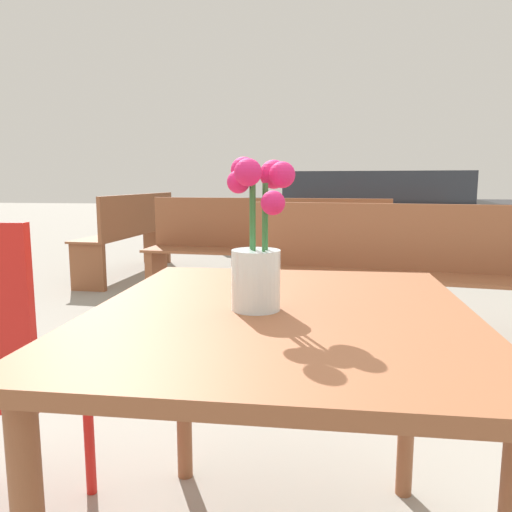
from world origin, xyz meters
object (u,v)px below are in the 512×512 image
Objects in this scene: bench_far at (133,231)px; parked_car at (376,211)px; bench_near at (402,268)px; bicycle at (316,244)px; table_front at (281,347)px; bench_middle at (266,246)px; flower_vase at (258,249)px.

parked_car reaches higher than bench_far.
bicycle is at bearing 102.95° from bench_near.
bench_far is 1.47× the size of bicycle.
table_front is 0.21× the size of parked_car.
bench_middle reaches higher than table_front.
table_front is 0.50× the size of bench_middle.
bicycle reaches higher than table_front.
bench_near is at bearing 73.64° from table_front.
parked_car is (1.23, 3.74, 0.07)m from bench_middle.
bicycle is 0.25× the size of parked_car.
bicycle is at bearing 8.57° from bench_far.
flower_vase is at bearing -65.08° from bench_far.
flower_vase is (-0.05, -0.02, 0.23)m from table_front.
table_front is at bearing -82.94° from bench_middle.
bench_middle is at bearing -36.04° from bench_far.
bench_near is 2.36m from bicycle.
bench_far is (-1.53, 1.11, -0.01)m from bench_middle.
bench_far is at bearing -171.43° from bicycle.
bench_near is at bearing -77.05° from bicycle.
bench_middle is at bearing -105.02° from bicycle.
bicycle is (1.91, 0.29, -0.14)m from bench_far.
bench_near is 1.60× the size of bicycle.
flower_vase is 0.07× the size of parked_car.
flower_vase reaches higher than bicycle.
table_front is at bearing -64.38° from bench_far.
bench_near is 1.28m from bench_middle.
flower_vase is 2.04m from bench_near.
parked_car reaches higher than bench_near.
table_front is 1.98m from bench_near.
table_front is 0.51× the size of bench_near.
flower_vase is at bearing -84.01° from bench_middle.
flower_vase is at bearing -162.78° from table_front.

